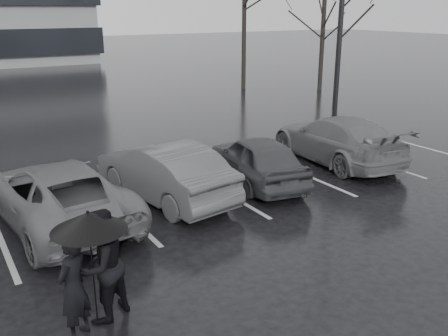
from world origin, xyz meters
TOP-DOWN VIEW (x-y plane):
  - ground at (0.00, 0.00)m, footprint 160.00×160.00m
  - car_main at (1.78, 2.31)m, footprint 2.26×4.24m
  - car_west_a at (-0.96, 2.50)m, footprint 2.26×4.69m
  - car_west_b at (-3.68, 2.38)m, footprint 2.84×5.35m
  - car_east at (5.13, 2.68)m, footprint 2.49×5.23m
  - pedestrian_left at (-4.50, -2.04)m, footprint 0.73×0.69m
  - pedestrian_right at (-3.99, -1.77)m, footprint 1.12×1.04m
  - umbrella at (-4.15, -1.87)m, footprint 1.13×1.13m
  - lamp_post at (8.24, 6.06)m, footprint 0.53×0.53m
  - stall_stripes at (-0.80, 2.50)m, footprint 19.72×5.00m
  - tree_east at (12.00, 10.00)m, footprint 0.26×0.26m
  - tree_ne at (14.50, 14.00)m, footprint 0.26×0.26m
  - tree_north at (11.00, 17.00)m, footprint 0.26×0.26m

SIDE VIEW (x-z plane):
  - ground at x=0.00m, z-range 0.00..0.00m
  - stall_stripes at x=-0.80m, z-range 0.00..0.00m
  - car_main at x=1.78m, z-range 0.00..1.37m
  - car_west_b at x=-3.68m, z-range 0.00..1.43m
  - car_east at x=5.13m, z-range 0.00..1.47m
  - car_west_a at x=-0.96m, z-range 0.00..1.48m
  - pedestrian_left at x=-4.50m, z-range 0.00..1.67m
  - pedestrian_right at x=-3.99m, z-range 0.00..1.85m
  - umbrella at x=-4.15m, z-range 0.79..2.70m
  - tree_ne at x=14.50m, z-range 0.00..7.00m
  - tree_east at x=12.00m, z-range 0.00..8.00m
  - tree_north at x=11.00m, z-range 0.00..8.50m
  - lamp_post at x=8.24m, z-range -0.41..9.34m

